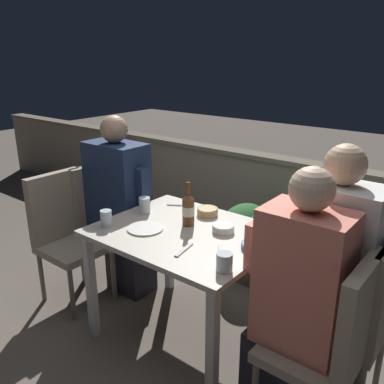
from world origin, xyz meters
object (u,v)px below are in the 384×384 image
Objects in this scene: chair_left_far at (105,215)px; chair_right_near at (335,337)px; person_navy_jumper at (121,206)px; beer_bottle at (188,209)px; chair_left_near at (65,227)px; person_coral_top at (294,300)px; chair_right_far at (363,310)px; person_white_polo at (326,274)px.

chair_left_far is 1.91m from chair_right_near.
person_navy_jumper is 0.73m from beer_bottle.
beer_bottle reaches higher than chair_left_near.
chair_left_far is at bearing 170.71° from chair_right_near.
person_coral_top is (1.49, -0.31, -0.01)m from person_navy_jumper.
chair_right_far is at bearing 82.82° from chair_right_near.
person_navy_jumper reaches higher than chair_left_near.
chair_left_far is 3.43× the size of beer_bottle.
beer_bottle is (0.94, 0.24, 0.29)m from chair_left_near.
beer_bottle is (-0.99, 0.21, 0.29)m from chair_right_near.
person_white_polo reaches higher than chair_right_far.
beer_bottle is at bearing -176.32° from chair_right_far.
chair_right_near is at bearing 0.00° from person_coral_top.
person_navy_jumper reaches higher than beer_bottle.
person_navy_jumper reaches higher than chair_right_near.
person_white_polo is at bearing 4.56° from beer_bottle.
chair_right_far is at bearing 49.95° from person_coral_top.
chair_left_far and chair_right_far have the same top height.
person_white_polo is (1.73, -0.03, 0.13)m from chair_left_far.
person_coral_top is 0.96× the size of person_white_polo.
person_navy_jumper is 1.42× the size of chair_right_near.
person_navy_jumper is 1.73m from chair_right_far.
chair_left_near is 1.01m from beer_bottle.
chair_left_far is at bearing 179.11° from chair_right_far.
chair_right_near and chair_right_far have the same top height.
chair_left_far is at bearing 83.68° from chair_left_near.
beer_bottle is (-1.02, -0.07, 0.29)m from chair_right_far.
person_coral_top is 0.28m from person_white_polo.
person_white_polo is (1.53, -0.03, 0.01)m from person_navy_jumper.
beer_bottle is at bearing -175.44° from person_white_polo.
chair_right_far is 1.07m from beer_bottle.
beer_bottle is (-0.79, 0.21, 0.19)m from person_coral_top.
chair_left_near is 0.33m from chair_left_far.
chair_left_far is at bearing 169.64° from person_coral_top.
person_coral_top reaches higher than chair_right_far.
chair_right_far is (1.73, -0.03, -0.11)m from person_navy_jumper.
beer_bottle reaches higher than chair_right_near.
chair_left_near is 1.00× the size of chair_right_far.
person_coral_top is 1.39× the size of chair_right_far.
chair_right_far is 3.43× the size of beer_bottle.
beer_bottle is (0.70, -0.10, 0.18)m from person_navy_jumper.
person_coral_top reaches higher than chair_right_near.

